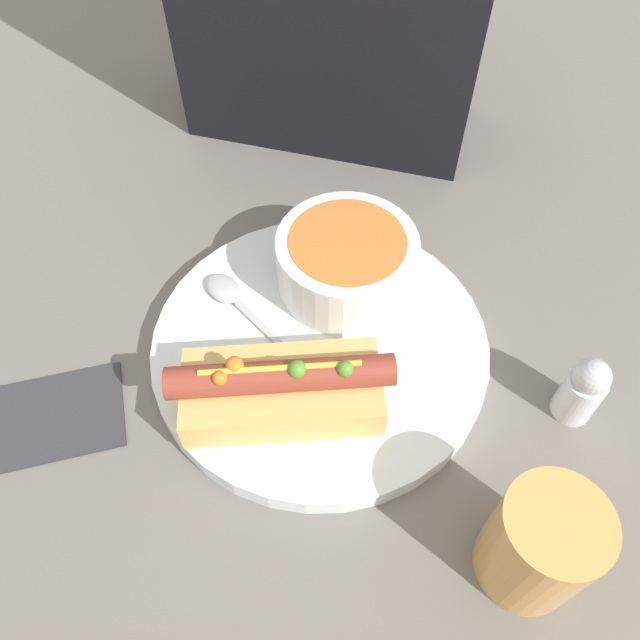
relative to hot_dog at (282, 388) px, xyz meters
name	(u,v)px	position (x,y,z in m)	size (l,w,h in m)	color
ground_plane	(320,352)	(0.01, 0.07, -0.04)	(4.00, 4.00, 0.00)	slate
dinner_plate	(320,346)	(0.01, 0.07, -0.03)	(0.29, 0.29, 0.02)	white
hot_dog	(282,388)	(0.00, 0.00, 0.00)	(0.17, 0.12, 0.06)	#DBAD60
soup_bowl	(347,260)	(0.02, 0.13, 0.01)	(0.12, 0.12, 0.05)	white
spoon	(236,300)	(-0.07, 0.08, -0.02)	(0.13, 0.09, 0.01)	#B7B7BC
drinking_glass	(539,545)	(0.20, -0.07, 0.00)	(0.07, 0.07, 0.09)	#D8994C
napkin	(32,421)	(-0.19, -0.06, -0.04)	(0.16, 0.14, 0.01)	#333338
salt_shaker	(583,389)	(0.23, 0.07, -0.01)	(0.03, 0.03, 0.07)	silver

